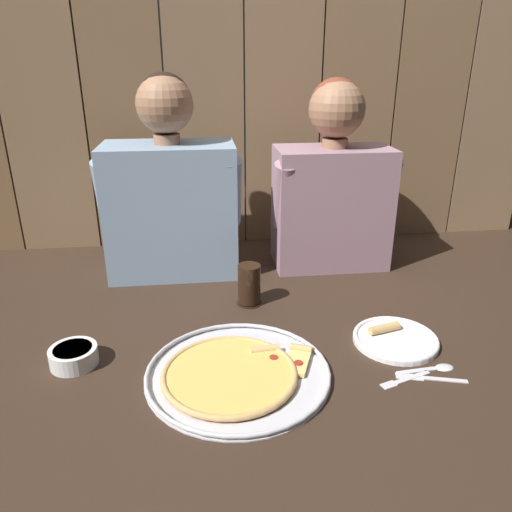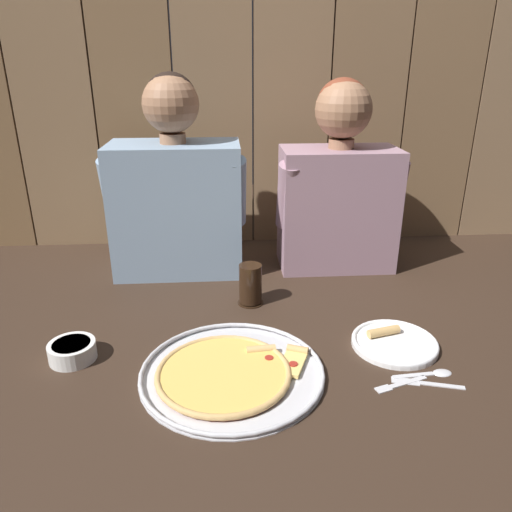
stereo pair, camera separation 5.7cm
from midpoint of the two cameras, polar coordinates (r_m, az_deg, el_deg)
The scene contains 11 objects.
ground_plane at distance 1.27m, azimuth 3.03°, elevation -9.23°, with size 3.20×3.20×0.00m, color #332319.
pizza_tray at distance 1.12m, azimuth -1.58°, elevation -13.45°, with size 0.42×0.42×0.03m.
dinner_plate at distance 1.28m, azimuth 17.14°, elevation -9.67°, with size 0.21×0.21×0.03m.
drinking_glass at distance 1.40m, azimuth 0.52°, elevation -3.39°, with size 0.08×0.08×0.12m.
dipping_bowl at distance 1.23m, azimuth -19.48°, elevation -10.39°, with size 0.11×0.11×0.04m.
table_fork at distance 1.15m, azimuth 17.82°, elevation -14.13°, with size 0.13×0.06×0.01m.
table_knife at distance 1.17m, azimuth 20.78°, elevation -13.79°, with size 0.15×0.06×0.01m.
table_spoon at distance 1.21m, azimuth 21.36°, elevation -12.62°, with size 0.14×0.03×0.01m.
diner_left at distance 1.58m, azimuth -8.32°, elevation 7.64°, with size 0.44×0.23×0.63m.
diner_right at distance 1.62m, azimuth 10.66°, elevation 8.05°, with size 0.41×0.21×0.61m.
wooden_backdrop_wall at distance 1.80m, azimuth 0.58°, elevation 21.52°, with size 2.19×0.03×1.28m.
Camera 2 is at (-0.11, -1.08, 0.66)m, focal length 34.13 mm.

